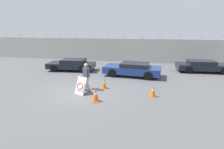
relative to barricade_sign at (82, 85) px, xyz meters
name	(u,v)px	position (x,y,z in m)	size (l,w,h in m)	color
ground_plane	(81,92)	(-0.20, 0.20, -0.51)	(90.00, 90.00, 0.00)	#5B5B5E
perimeter_wall	(116,50)	(-0.20, 11.35, 0.88)	(36.00, 0.30, 3.23)	beige
barricade_sign	(82,85)	(0.00, 0.00, 0.00)	(0.94, 1.05, 1.04)	white
security_guard	(86,75)	(-0.02, 0.78, 0.46)	(0.58, 0.60, 1.75)	#514C42
traffic_cone_near	(96,95)	(1.20, -1.02, -0.13)	(0.43, 0.43, 0.77)	orange
traffic_cone_mid	(153,91)	(4.30, 0.41, -0.16)	(0.38, 0.38, 0.71)	orange
traffic_cone_far	(104,83)	(1.09, 1.19, -0.15)	(0.36, 0.36, 0.74)	orange
parked_car_front_coupe	(72,64)	(-3.34, 5.59, 0.06)	(4.58, 2.30, 1.09)	black
parked_car_rear_sedan	(133,69)	(2.59, 4.83, 0.09)	(4.88, 2.31, 1.14)	black
parked_car_far_side	(203,66)	(8.81, 7.68, 0.06)	(4.85, 2.16, 1.08)	black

